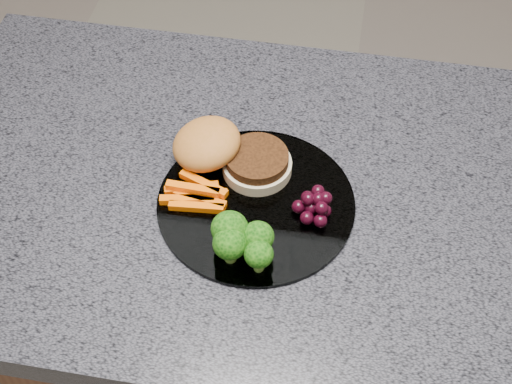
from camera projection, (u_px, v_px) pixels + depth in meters
island_cabinet at (321, 358)px, 1.31m from camera, size 1.20×0.60×0.86m
countertop at (345, 207)px, 0.96m from camera, size 1.20×0.60×0.04m
plate at (256, 203)px, 0.93m from camera, size 0.26×0.26×0.01m
burger at (225, 153)px, 0.96m from camera, size 0.17×0.11×0.05m
carrot_sticks at (196, 194)px, 0.93m from camera, size 0.09×0.06×0.02m
broccoli at (241, 239)px, 0.86m from camera, size 0.08×0.07×0.06m
grape_bunch at (315, 205)px, 0.91m from camera, size 0.05×0.05×0.03m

